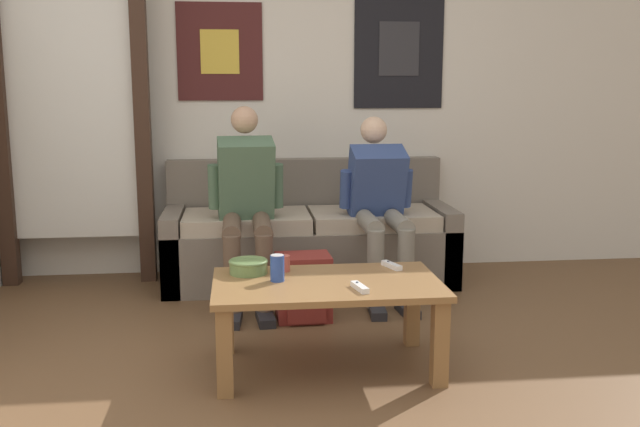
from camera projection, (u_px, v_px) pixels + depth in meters
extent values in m
plane|color=brown|center=(332.00, 414.00, 2.90)|extent=(18.00, 18.00, 0.00)
cube|color=silver|center=(288.00, 91.00, 4.98)|extent=(10.00, 0.05, 2.55)
cube|color=#471E1E|center=(220.00, 52.00, 4.84)|extent=(0.58, 0.01, 0.66)
cube|color=gold|center=(220.00, 52.00, 4.84)|extent=(0.26, 0.01, 0.30)
cube|color=black|center=(399.00, 49.00, 4.98)|extent=(0.63, 0.01, 0.82)
cube|color=#2D2D33|center=(399.00, 49.00, 4.97)|extent=(0.28, 0.01, 0.37)
cube|color=#382319|center=(0.00, 131.00, 4.59)|extent=(0.10, 0.10, 2.05)
cube|color=#382319|center=(143.00, 130.00, 4.69)|extent=(0.10, 0.10, 2.05)
cube|color=silver|center=(72.00, 114.00, 4.64)|extent=(0.82, 0.02, 1.64)
cube|color=#70665B|center=(305.00, 215.00, 5.06)|extent=(1.91, 0.13, 0.81)
cube|color=#70665B|center=(310.00, 256.00, 4.75)|extent=(1.91, 0.59, 0.39)
cube|color=#70665B|center=(173.00, 250.00, 4.63)|extent=(0.12, 0.59, 0.51)
cube|color=#70665B|center=(441.00, 243.00, 4.84)|extent=(0.12, 0.59, 0.51)
cube|color=#B2A38E|center=(247.00, 221.00, 4.65)|extent=(0.82, 0.55, 0.10)
cube|color=#B2A38E|center=(372.00, 218.00, 4.75)|extent=(0.82, 0.55, 0.10)
cube|color=olive|center=(327.00, 284.00, 3.30)|extent=(1.05, 0.62, 0.03)
cube|color=olive|center=(226.00, 314.00, 3.54)|extent=(0.07, 0.07, 0.39)
cube|color=olive|center=(412.00, 308.00, 3.64)|extent=(0.07, 0.07, 0.39)
cube|color=olive|center=(225.00, 352.00, 3.04)|extent=(0.07, 0.07, 0.39)
cube|color=olive|center=(440.00, 343.00, 3.14)|extent=(0.07, 0.07, 0.39)
cylinder|color=brown|center=(232.00, 228.00, 4.19)|extent=(0.11, 0.45, 0.11)
cylinder|color=brown|center=(232.00, 276.00, 4.01)|extent=(0.10, 0.10, 0.46)
cube|color=#232328|center=(233.00, 319.00, 3.99)|extent=(0.11, 0.25, 0.05)
cylinder|color=brown|center=(262.00, 227.00, 4.21)|extent=(0.11, 0.45, 0.11)
cylinder|color=brown|center=(264.00, 275.00, 4.03)|extent=(0.10, 0.10, 0.46)
cube|color=#232328|center=(265.00, 318.00, 4.01)|extent=(0.11, 0.25, 0.05)
cube|color=#4C6B51|center=(246.00, 180.00, 4.43)|extent=(0.36, 0.36, 0.54)
sphere|color=tan|center=(244.00, 120.00, 4.45)|extent=(0.17, 0.17, 0.17)
cylinder|color=#4C6B51|center=(214.00, 187.00, 4.42)|extent=(0.08, 0.11, 0.29)
cylinder|color=#4C6B51|center=(277.00, 186.00, 4.46)|extent=(0.08, 0.11, 0.29)
cylinder|color=gray|center=(370.00, 224.00, 4.31)|extent=(0.11, 0.39, 0.11)
cylinder|color=gray|center=(375.00, 269.00, 4.16)|extent=(0.10, 0.10, 0.46)
cube|color=#232328|center=(377.00, 311.00, 4.13)|extent=(0.11, 0.25, 0.05)
cylinder|color=gray|center=(399.00, 223.00, 4.33)|extent=(0.11, 0.39, 0.11)
cylinder|color=gray|center=(406.00, 268.00, 4.18)|extent=(0.10, 0.10, 0.46)
cube|color=#232328|center=(408.00, 310.00, 4.15)|extent=(0.11, 0.25, 0.05)
cube|color=#33477F|center=(376.00, 183.00, 4.55)|extent=(0.35, 0.36, 0.49)
sphere|color=beige|center=(374.00, 130.00, 4.60)|extent=(0.17, 0.17, 0.17)
cylinder|color=#33477F|center=(346.00, 189.00, 4.54)|extent=(0.08, 0.12, 0.26)
cylinder|color=#33477F|center=(406.00, 188.00, 4.58)|extent=(0.08, 0.12, 0.26)
cube|color=maroon|center=(303.00, 287.00, 4.04)|extent=(0.31, 0.25, 0.37)
cube|color=maroon|center=(306.00, 307.00, 3.96)|extent=(0.22, 0.09, 0.17)
cylinder|color=#607F47|center=(248.00, 267.00, 3.43)|extent=(0.18, 0.18, 0.06)
torus|color=#607F47|center=(248.00, 261.00, 3.42)|extent=(0.19, 0.19, 0.02)
cylinder|color=#B24C42|center=(283.00, 263.00, 3.47)|extent=(0.06, 0.06, 0.08)
cylinder|color=black|center=(283.00, 254.00, 3.46)|extent=(0.00, 0.00, 0.01)
cylinder|color=#28479E|center=(277.00, 268.00, 3.29)|extent=(0.07, 0.07, 0.12)
cylinder|color=silver|center=(277.00, 255.00, 3.28)|extent=(0.06, 0.06, 0.00)
cube|color=white|center=(392.00, 265.00, 3.53)|extent=(0.08, 0.15, 0.02)
cylinder|color=#333842|center=(388.00, 261.00, 3.56)|extent=(0.01, 0.01, 0.00)
cube|color=white|center=(360.00, 287.00, 3.16)|extent=(0.06, 0.15, 0.02)
cylinder|color=#333842|center=(357.00, 282.00, 3.18)|extent=(0.01, 0.01, 0.00)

